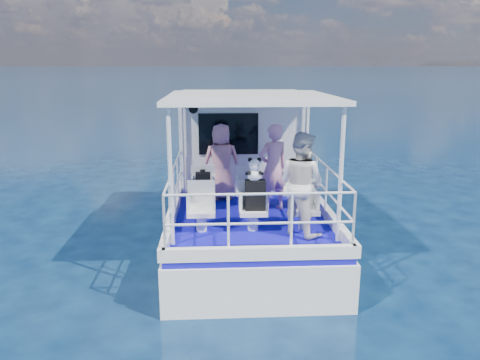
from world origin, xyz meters
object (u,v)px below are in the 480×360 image
backpack_center (255,195)px  passenger_port_fwd (222,162)px  panda (254,169)px  passenger_stbd_aft (301,184)px

backpack_center → passenger_port_fwd: bearing=105.1°
passenger_port_fwd → panda: size_ratio=4.10×
passenger_stbd_aft → backpack_center: (-0.76, 0.18, -0.24)m
passenger_port_fwd → panda: 2.13m
passenger_port_fwd → backpack_center: size_ratio=3.12×
passenger_port_fwd → panda: passenger_port_fwd is taller
passenger_stbd_aft → panda: bearing=36.2°
passenger_port_fwd → backpack_center: passenger_port_fwd is taller
passenger_stbd_aft → panda: (-0.78, 0.15, 0.22)m
panda → backpack_center: bearing=52.3°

